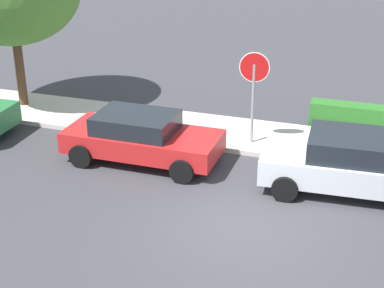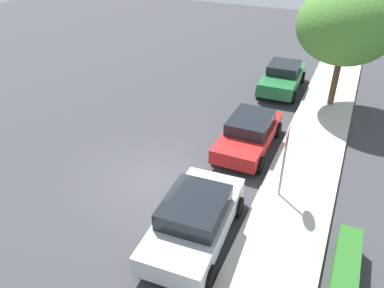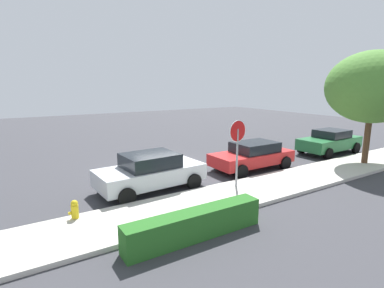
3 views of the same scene
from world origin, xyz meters
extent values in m
plane|color=#38383D|center=(0.00, 0.00, 0.00)|extent=(60.00, 60.00, 0.00)
cube|color=beige|center=(0.00, 4.89, 0.07)|extent=(32.00, 2.45, 0.14)
cylinder|color=gray|center=(-0.96, 4.34, 1.23)|extent=(0.08, 0.08, 2.46)
cylinder|color=white|center=(-0.96, 4.34, 2.38)|extent=(0.85, 0.09, 0.85)
cylinder|color=red|center=(-0.96, 4.34, 2.38)|extent=(0.80, 0.10, 0.80)
cube|color=red|center=(-3.54, 2.44, 0.59)|extent=(4.21, 1.78, 0.56)
cube|color=black|center=(-3.72, 2.44, 1.11)|extent=(2.12, 1.56, 0.48)
cylinder|color=black|center=(-2.11, 3.33, 0.32)|extent=(0.64, 0.22, 0.64)
cylinder|color=black|center=(-2.10, 1.57, 0.32)|extent=(0.64, 0.22, 0.64)
cylinder|color=black|center=(-4.97, 3.32, 0.32)|extent=(0.64, 0.22, 0.64)
cylinder|color=black|center=(-4.96, 1.56, 0.32)|extent=(0.64, 0.22, 0.64)
cube|color=silver|center=(1.91, 2.49, 0.63)|extent=(4.31, 2.13, 0.64)
cube|color=black|center=(1.92, 2.50, 1.21)|extent=(2.13, 1.78, 0.53)
cylinder|color=black|center=(3.28, 3.52, 0.32)|extent=(0.65, 0.26, 0.64)
cylinder|color=black|center=(3.39, 1.64, 0.32)|extent=(0.65, 0.26, 0.64)
cylinder|color=black|center=(0.42, 3.35, 0.32)|extent=(0.65, 0.26, 0.64)
cylinder|color=black|center=(0.54, 1.47, 0.32)|extent=(0.65, 0.26, 0.64)
cube|color=#236B38|center=(-9.99, 2.34, 0.64)|extent=(4.25, 1.86, 0.66)
cube|color=black|center=(-10.16, 2.33, 1.20)|extent=(1.86, 1.59, 0.46)
cylinder|color=black|center=(-8.58, 3.25, 0.32)|extent=(0.64, 0.23, 0.64)
cylinder|color=black|center=(-8.54, 1.49, 0.32)|extent=(0.64, 0.23, 0.64)
cylinder|color=black|center=(-11.44, 3.19, 0.32)|extent=(0.64, 0.23, 0.64)
cylinder|color=black|center=(-11.40, 1.42, 0.32)|extent=(0.64, 0.23, 0.64)
cylinder|color=#513823|center=(-9.02, 5.02, 1.32)|extent=(0.30, 0.30, 2.65)
ellipsoid|color=#4C8433|center=(-9.01, 5.01, 4.00)|extent=(4.42, 4.42, 3.56)
cylinder|color=gold|center=(5.07, 3.93, 0.28)|extent=(0.22, 0.22, 0.55)
sphere|color=gold|center=(5.07, 3.93, 0.61)|extent=(0.21, 0.21, 0.21)
cylinder|color=gold|center=(5.22, 3.93, 0.33)|extent=(0.08, 0.09, 0.09)
cube|color=#286623|center=(2.46, 6.66, 0.39)|extent=(4.13, 0.60, 0.78)
camera|label=1|loc=(2.38, -10.97, 6.97)|focal=55.00mm
camera|label=2|loc=(9.22, 5.73, 8.27)|focal=35.00mm
camera|label=3|loc=(6.55, 13.03, 4.15)|focal=28.00mm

